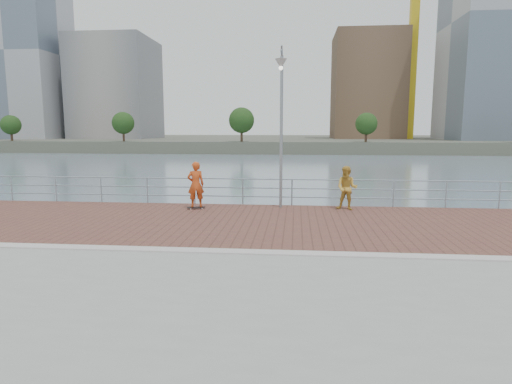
# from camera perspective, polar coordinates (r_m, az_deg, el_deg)

# --- Properties ---
(water) EXTENTS (400.00, 400.00, 0.00)m
(water) POSITION_cam_1_polar(r_m,az_deg,el_deg) (11.82, -0.95, -17.52)
(water) COLOR slate
(water) RESTS_ON ground
(brick_lane) EXTENTS (40.00, 6.80, 0.02)m
(brick_lane) POSITION_cam_1_polar(r_m,az_deg,el_deg) (14.56, 0.59, -4.10)
(brick_lane) COLOR brown
(brick_lane) RESTS_ON seawall
(curb) EXTENTS (40.00, 0.40, 0.06)m
(curb) POSITION_cam_1_polar(r_m,az_deg,el_deg) (11.08, -0.98, -8.04)
(curb) COLOR #B7B5AD
(curb) RESTS_ON seawall
(far_shore) EXTENTS (320.00, 95.00, 2.50)m
(far_shore) POSITION_cam_1_polar(r_m,az_deg,el_deg) (133.12, 4.88, 6.74)
(far_shore) COLOR #4C5142
(far_shore) RESTS_ON ground
(guardrail) EXTENTS (39.06, 0.06, 1.13)m
(guardrail) POSITION_cam_1_polar(r_m,az_deg,el_deg) (17.77, 1.51, 0.42)
(guardrail) COLOR #8C9EA8
(guardrail) RESTS_ON brick_lane
(street_lamp) EXTENTS (0.44, 1.27, 5.99)m
(street_lamp) POSITION_cam_1_polar(r_m,az_deg,el_deg) (16.67, 3.37, 12.16)
(street_lamp) COLOR gray
(street_lamp) RESTS_ON brick_lane
(skateboard) EXTENTS (0.73, 0.40, 0.08)m
(skateboard) POSITION_cam_1_polar(r_m,az_deg,el_deg) (17.09, -7.97, -2.05)
(skateboard) COLOR black
(skateboard) RESTS_ON brick_lane
(skateboarder) EXTENTS (0.76, 0.62, 1.79)m
(skateboarder) POSITION_cam_1_polar(r_m,az_deg,el_deg) (16.95, -8.03, 1.01)
(skateboarder) COLOR #CA4A1B
(skateboarder) RESTS_ON skateboard
(bystander) EXTENTS (1.00, 0.89, 1.71)m
(bystander) POSITION_cam_1_polar(r_m,az_deg,el_deg) (17.02, 12.03, 0.51)
(bystander) COLOR gold
(bystander) RESTS_ON brick_lane
(tower_crane) EXTENTS (47.00, 2.00, 50.70)m
(tower_crane) POSITION_cam_1_polar(r_m,az_deg,el_deg) (121.36, 19.14, 22.49)
(tower_crane) COLOR gold
(tower_crane) RESTS_ON far_shore
(skyline) EXTENTS (233.00, 41.00, 58.31)m
(skyline) POSITION_cam_1_polar(r_m,az_deg,el_deg) (119.29, 18.97, 17.31)
(skyline) COLOR #ADA38E
(skyline) RESTS_ON far_shore
(shoreline_trees) EXTENTS (144.56, 5.21, 6.95)m
(shoreline_trees) POSITION_cam_1_polar(r_m,az_deg,el_deg) (88.02, 11.30, 9.11)
(shoreline_trees) COLOR #473323
(shoreline_trees) RESTS_ON far_shore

